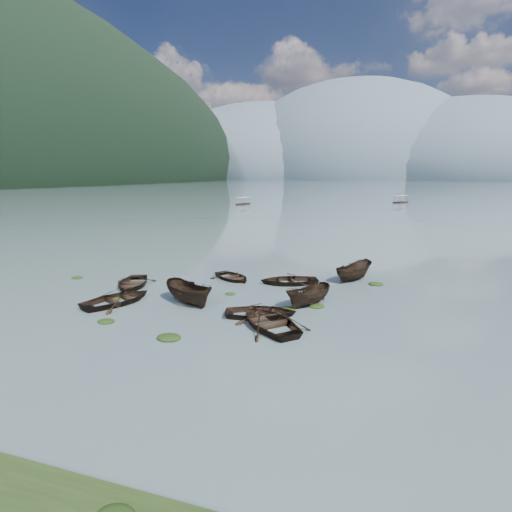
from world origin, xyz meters
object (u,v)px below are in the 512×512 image
(rowboat_3, at_px, (269,326))
(pontoon_centre, at_px, (400,203))
(rowboat_0, at_px, (132,286))
(pontoon_left, at_px, (243,204))

(rowboat_3, height_order, pontoon_centre, pontoon_centre)
(rowboat_0, xyz_separation_m, pontoon_centre, (23.24, 109.41, 0.00))
(rowboat_3, xyz_separation_m, pontoon_centre, (10.65, 114.22, 0.00))
(rowboat_0, relative_size, pontoon_centre, 0.80)
(pontoon_centre, bearing_deg, rowboat_3, -66.78)
(pontoon_centre, bearing_deg, rowboat_0, -73.45)
(rowboat_3, height_order, pontoon_left, pontoon_left)
(rowboat_0, height_order, rowboat_3, rowboat_3)
(rowboat_3, bearing_deg, pontoon_centre, -140.23)
(rowboat_0, relative_size, rowboat_3, 0.92)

